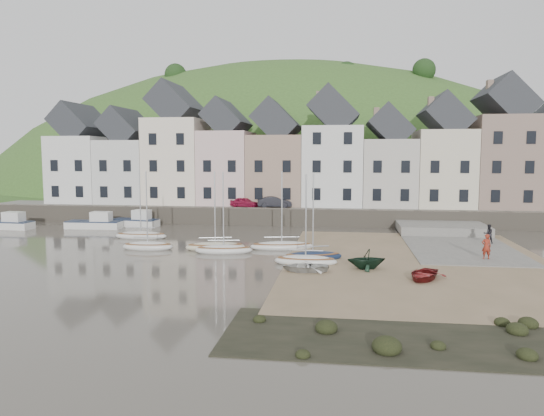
# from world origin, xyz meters

# --- Properties ---
(ground) EXTENTS (160.00, 160.00, 0.00)m
(ground) POSITION_xyz_m (0.00, 0.00, 0.00)
(ground) COLOR #49433A
(ground) RESTS_ON ground
(quay_land) EXTENTS (90.00, 30.00, 1.50)m
(quay_land) POSITION_xyz_m (0.00, 32.00, 0.75)
(quay_land) COLOR #375923
(quay_land) RESTS_ON ground
(quay_street) EXTENTS (70.00, 7.00, 0.10)m
(quay_street) POSITION_xyz_m (0.00, 20.50, 1.55)
(quay_street) COLOR slate
(quay_street) RESTS_ON quay_land
(seawall) EXTENTS (70.00, 1.20, 1.80)m
(seawall) POSITION_xyz_m (0.00, 17.00, 0.90)
(seawall) COLOR slate
(seawall) RESTS_ON ground
(beach) EXTENTS (18.00, 26.00, 0.06)m
(beach) POSITION_xyz_m (11.00, 0.00, 0.03)
(beach) COLOR #7A684A
(beach) RESTS_ON ground
(slipway) EXTENTS (8.00, 18.00, 0.12)m
(slipway) POSITION_xyz_m (15.00, 8.00, 0.06)
(slipway) COLOR slate
(slipway) RESTS_ON ground
(hillside) EXTENTS (134.40, 84.00, 84.00)m
(hillside) POSITION_xyz_m (-5.00, 60.00, -17.99)
(hillside) COLOR #375923
(hillside) RESTS_ON ground
(townhouse_terrace) EXTENTS (61.05, 8.00, 13.93)m
(townhouse_terrace) POSITION_xyz_m (1.76, 24.00, 7.32)
(townhouse_terrace) COLOR silver
(townhouse_terrace) RESTS_ON quay_land
(sailboat_0) EXTENTS (4.69, 1.74, 6.32)m
(sailboat_0) POSITION_xyz_m (-11.91, 7.28, 0.26)
(sailboat_0) COLOR silver
(sailboat_0) RESTS_ON ground
(sailboat_1) EXTENTS (4.09, 1.79, 6.32)m
(sailboat_1) POSITION_xyz_m (-9.33, 2.30, 0.27)
(sailboat_1) COLOR silver
(sailboat_1) RESTS_ON ground
(sailboat_2) EXTENTS (4.85, 2.52, 6.32)m
(sailboat_2) POSITION_xyz_m (-4.03, 2.87, 0.26)
(sailboat_2) COLOR beige
(sailboat_2) RESTS_ON ground
(sailboat_3) EXTENTS (4.53, 2.18, 6.32)m
(sailboat_3) POSITION_xyz_m (-3.09, 1.73, 0.26)
(sailboat_3) COLOR silver
(sailboat_3) RESTS_ON ground
(sailboat_4) EXTENTS (5.21, 2.46, 6.32)m
(sailboat_4) POSITION_xyz_m (1.08, 3.86, 0.26)
(sailboat_4) COLOR silver
(sailboat_4) RESTS_ON ground
(sailboat_5) EXTENTS (4.50, 2.76, 6.32)m
(sailboat_5) POSITION_xyz_m (3.75, 0.06, 0.26)
(sailboat_5) COLOR #14223F
(sailboat_5) RESTS_ON ground
(sailboat_6) EXTENTS (4.31, 1.56, 6.32)m
(sailboat_6) POSITION_xyz_m (3.35, -1.47, 0.26)
(sailboat_6) COLOR silver
(sailboat_6) RESTS_ON ground
(motorboat_0) EXTENTS (5.56, 1.96, 1.70)m
(motorboat_0) POSITION_xyz_m (-18.74, 12.36, 0.58)
(motorboat_0) COLOR silver
(motorboat_0) RESTS_ON ground
(motorboat_1) EXTENTS (5.50, 2.07, 1.70)m
(motorboat_1) POSITION_xyz_m (-27.33, 10.98, 0.58)
(motorboat_1) COLOR silver
(motorboat_1) RESTS_ON ground
(motorboat_2) EXTENTS (5.13, 2.39, 1.70)m
(motorboat_2) POSITION_xyz_m (-15.32, 14.40, 0.58)
(motorboat_2) COLOR silver
(motorboat_2) RESTS_ON ground
(rowboat_white) EXTENTS (3.14, 2.39, 0.61)m
(rowboat_white) POSITION_xyz_m (3.50, -3.89, 0.37)
(rowboat_white) COLOR beige
(rowboat_white) RESTS_ON beach
(rowboat_green) EXTENTS (2.93, 2.69, 1.30)m
(rowboat_green) POSITION_xyz_m (7.35, -2.64, 0.71)
(rowboat_green) COLOR black
(rowboat_green) RESTS_ON beach
(rowboat_red) EXTENTS (3.22, 3.62, 0.62)m
(rowboat_red) POSITION_xyz_m (10.58, -5.06, 0.37)
(rowboat_red) COLOR maroon
(rowboat_red) RESTS_ON beach
(person_red) EXTENTS (0.66, 0.45, 1.77)m
(person_red) POSITION_xyz_m (15.77, 1.41, 1.00)
(person_red) COLOR maroon
(person_red) RESTS_ON slipway
(person_dark) EXTENTS (0.77, 0.60, 1.57)m
(person_dark) POSITION_xyz_m (17.67, 8.10, 0.91)
(person_dark) COLOR black
(person_dark) RESTS_ON slipway
(car_left) EXTENTS (3.48, 2.26, 1.10)m
(car_left) POSITION_xyz_m (-4.95, 19.50, 2.15)
(car_left) COLOR #9F173B
(car_left) RESTS_ON quay_street
(car_right) EXTENTS (3.92, 1.98, 1.23)m
(car_right) POSITION_xyz_m (-1.61, 19.50, 2.22)
(car_right) COLOR black
(car_right) RESTS_ON quay_street
(shore_rocks) EXTENTS (14.00, 6.00, 0.74)m
(shore_rocks) POSITION_xyz_m (8.53, -15.06, 0.10)
(shore_rocks) COLOR black
(shore_rocks) RESTS_ON ground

